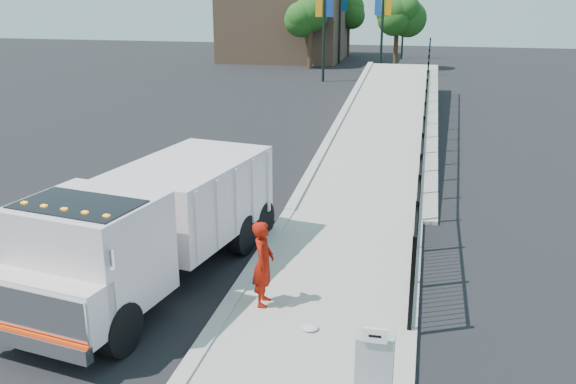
# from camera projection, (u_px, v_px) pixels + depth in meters

# --- Properties ---
(ground) EXTENTS (120.00, 120.00, 0.00)m
(ground) POSITION_uv_depth(u_px,v_px,m) (253.00, 273.00, 14.46)
(ground) COLOR black
(ground) RESTS_ON ground
(sidewalk) EXTENTS (3.55, 12.00, 0.12)m
(sidewalk) POSITION_uv_depth(u_px,v_px,m) (322.00, 323.00, 12.19)
(sidewalk) COLOR #9E998E
(sidewalk) RESTS_ON ground
(curb) EXTENTS (0.30, 12.00, 0.16)m
(curb) POSITION_uv_depth(u_px,v_px,m) (226.00, 311.00, 12.58)
(curb) COLOR #ADAAA3
(curb) RESTS_ON ground
(ramp) EXTENTS (3.95, 24.06, 3.19)m
(ramp) POSITION_uv_depth(u_px,v_px,m) (392.00, 130.00, 28.91)
(ramp) COLOR #9E998E
(ramp) RESTS_ON ground
(iron_fence) EXTENTS (0.10, 28.00, 1.80)m
(iron_fence) POSITION_uv_depth(u_px,v_px,m) (424.00, 130.00, 24.63)
(iron_fence) COLOR black
(iron_fence) RESTS_ON ground
(truck) EXTENTS (3.63, 7.74, 2.55)m
(truck) POSITION_uv_depth(u_px,v_px,m) (150.00, 222.00, 13.47)
(truck) COLOR black
(truck) RESTS_ON ground
(worker) EXTENTS (0.46, 0.66, 1.74)m
(worker) POSITION_uv_depth(u_px,v_px,m) (263.00, 263.00, 12.55)
(worker) COLOR #961206
(worker) RESTS_ON sidewalk
(utility_cabinet) EXTENTS (0.55, 0.40, 1.25)m
(utility_cabinet) POSITION_uv_depth(u_px,v_px,m) (374.00, 372.00, 9.44)
(utility_cabinet) COLOR gray
(utility_cabinet) RESTS_ON sidewalk
(arrow_sign) EXTENTS (0.35, 0.04, 0.22)m
(arrow_sign) POSITION_uv_depth(u_px,v_px,m) (375.00, 336.00, 9.01)
(arrow_sign) COLOR white
(arrow_sign) RESTS_ON utility_cabinet
(debris) EXTENTS (0.30, 0.30, 0.08)m
(debris) POSITION_uv_depth(u_px,v_px,m) (310.00, 328.00, 11.83)
(debris) COLOR silver
(debris) RESTS_ON sidewalk
(light_pole_0) EXTENTS (3.78, 0.22, 8.00)m
(light_pole_0) POSITION_uv_depth(u_px,v_px,m) (329.00, 15.00, 42.18)
(light_pole_0) COLOR black
(light_pole_0) RESTS_ON ground
(light_pole_1) EXTENTS (3.78, 0.22, 8.00)m
(light_pole_1) POSITION_uv_depth(u_px,v_px,m) (378.00, 14.00, 44.60)
(light_pole_1) COLOR black
(light_pole_1) RESTS_ON ground
(light_pole_2) EXTENTS (3.77, 0.22, 8.00)m
(light_pole_2) POSITION_uv_depth(u_px,v_px,m) (344.00, 10.00, 52.35)
(light_pole_2) COLOR black
(light_pole_2) RESTS_ON ground
(light_pole_3) EXTENTS (3.78, 0.22, 8.00)m
(light_pole_3) POSITION_uv_depth(u_px,v_px,m) (401.00, 8.00, 55.73)
(light_pole_3) COLOR black
(light_pole_3) RESTS_ON ground
(tree_0) EXTENTS (2.86, 2.86, 5.43)m
(tree_0) POSITION_uv_depth(u_px,v_px,m) (310.00, 17.00, 49.15)
(tree_0) COLOR #382314
(tree_0) RESTS_ON ground
(tree_1) EXTENTS (2.62, 2.62, 5.31)m
(tree_1) POSITION_uv_depth(u_px,v_px,m) (397.00, 17.00, 48.86)
(tree_1) COLOR #382314
(tree_1) RESTS_ON ground
(tree_2) EXTENTS (2.87, 2.87, 5.43)m
(tree_2) POSITION_uv_depth(u_px,v_px,m) (349.00, 12.00, 58.68)
(tree_2) COLOR #382314
(tree_2) RESTS_ON ground
(building) EXTENTS (10.00, 10.00, 8.00)m
(building) POSITION_uv_depth(u_px,v_px,m) (286.00, 12.00, 56.00)
(building) COLOR #8C664C
(building) RESTS_ON ground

